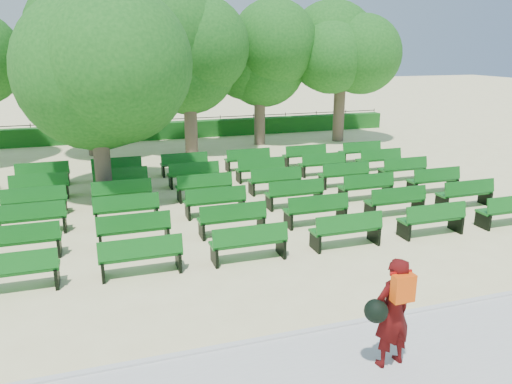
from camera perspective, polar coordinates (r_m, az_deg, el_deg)
ground at (r=14.73m, az=-1.65°, el=-3.10°), size 120.00×120.00×0.00m
paving at (r=8.62m, az=13.27°, el=-18.63°), size 30.00×2.20×0.06m
curb at (r=9.44m, az=9.58°, el=-14.90°), size 30.00×0.12×0.10m
hedge at (r=27.97m, az=-9.90°, el=6.97°), size 26.00×0.70×0.90m
fence at (r=28.43m, az=-9.97°, el=6.19°), size 26.00×0.10×1.02m
tree_line at (r=24.16m, az=-8.42°, el=4.48°), size 21.80×6.80×7.04m
bench_array at (r=15.89m, az=-5.39°, el=-1.35°), size 1.86×0.69×1.15m
tree_among at (r=16.12m, az=-18.07°, el=13.80°), size 4.92×4.92×6.64m
person at (r=8.14m, az=15.25°, el=-13.04°), size 0.87×0.55×1.81m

